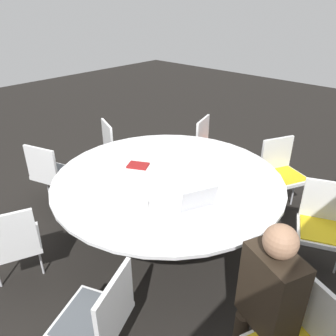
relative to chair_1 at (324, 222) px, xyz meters
name	(u,v)px	position (x,y,z in m)	size (l,w,h in m)	color
ground_plane	(168,235)	(0.64, -1.32, -0.50)	(16.00, 16.00, 0.00)	black
conference_table	(168,185)	(0.64, -1.32, 0.14)	(2.24, 2.24, 0.72)	#333333
chair_1	(324,222)	(0.00, 0.00, 0.00)	(0.56, 0.57, 0.84)	silver
chair_2	(282,169)	(-0.70, -0.74, 0.00)	(0.58, 0.57, 0.84)	silver
chair_3	(211,144)	(-0.75, -1.79, 0.00)	(0.54, 0.53, 0.84)	silver
chair_4	(118,145)	(0.15, -2.70, 0.00)	(0.55, 0.57, 0.84)	silver
chair_5	(51,171)	(1.15, -2.69, 0.00)	(0.53, 0.55, 0.84)	silver
chair_6	(11,241)	(2.02, -1.81, 0.00)	(0.57, 0.56, 0.84)	silver
chair_7	(99,316)	(1.97, -0.70, 0.00)	(0.57, 0.56, 0.84)	silver
person_0	(268,294)	(1.26, 0.07, 0.20)	(0.35, 0.42, 1.19)	#2D2319
laptop	(195,201)	(0.86, -0.80, 0.28)	(0.39, 0.36, 0.21)	silver
spiral_notebook	(138,165)	(0.68, -1.70, 0.24)	(0.23, 0.26, 0.02)	maroon
coffee_cup	(144,204)	(1.17, -1.10, 0.27)	(0.07, 0.07, 0.08)	white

